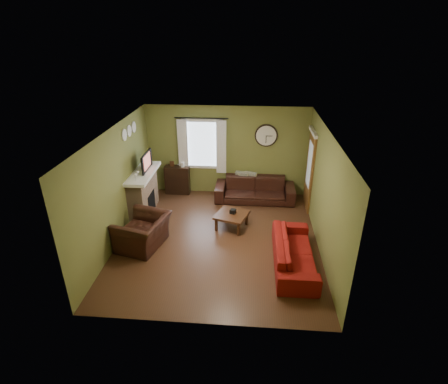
# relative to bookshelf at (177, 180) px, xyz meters

# --- Properties ---
(floor) EXTENTS (4.60, 5.20, 0.00)m
(floor) POSITION_rel_bookshelf_xyz_m (1.46, -2.43, -0.42)
(floor) COLOR #47291A
(floor) RESTS_ON ground
(ceiling) EXTENTS (4.60, 5.20, 0.00)m
(ceiling) POSITION_rel_bookshelf_xyz_m (1.46, -2.43, 2.18)
(ceiling) COLOR white
(ceiling) RESTS_ON ground
(wall_left) EXTENTS (0.00, 5.20, 2.60)m
(wall_left) POSITION_rel_bookshelf_xyz_m (-0.84, -2.43, 0.88)
(wall_left) COLOR olive
(wall_left) RESTS_ON ground
(wall_right) EXTENTS (0.00, 5.20, 2.60)m
(wall_right) POSITION_rel_bookshelf_xyz_m (3.76, -2.43, 0.88)
(wall_right) COLOR olive
(wall_right) RESTS_ON ground
(wall_back) EXTENTS (4.60, 0.00, 2.60)m
(wall_back) POSITION_rel_bookshelf_xyz_m (1.46, 0.17, 0.88)
(wall_back) COLOR olive
(wall_back) RESTS_ON ground
(wall_front) EXTENTS (4.60, 0.00, 2.60)m
(wall_front) POSITION_rel_bookshelf_xyz_m (1.46, -5.03, 0.88)
(wall_front) COLOR olive
(wall_front) RESTS_ON ground
(fireplace) EXTENTS (0.40, 1.40, 1.10)m
(fireplace) POSITION_rel_bookshelf_xyz_m (-0.64, -1.28, 0.13)
(fireplace) COLOR tan
(fireplace) RESTS_ON floor
(firebox) EXTENTS (0.04, 0.60, 0.55)m
(firebox) POSITION_rel_bookshelf_xyz_m (-0.45, -1.28, -0.12)
(firebox) COLOR black
(firebox) RESTS_ON fireplace
(mantel) EXTENTS (0.58, 1.60, 0.08)m
(mantel) POSITION_rel_bookshelf_xyz_m (-0.61, -1.28, 0.72)
(mantel) COLOR white
(mantel) RESTS_ON fireplace
(tv) EXTENTS (0.08, 0.60, 0.35)m
(tv) POSITION_rel_bookshelf_xyz_m (-0.59, -1.13, 0.93)
(tv) COLOR black
(tv) RESTS_ON mantel
(tv_screen) EXTENTS (0.02, 0.62, 0.36)m
(tv_screen) POSITION_rel_bookshelf_xyz_m (-0.51, -1.13, 0.99)
(tv_screen) COLOR #994C3F
(tv_screen) RESTS_ON mantel
(medallion_left) EXTENTS (0.28, 0.28, 0.03)m
(medallion_left) POSITION_rel_bookshelf_xyz_m (-0.82, -1.63, 1.83)
(medallion_left) COLOR white
(medallion_left) RESTS_ON wall_left
(medallion_mid) EXTENTS (0.28, 0.28, 0.03)m
(medallion_mid) POSITION_rel_bookshelf_xyz_m (-0.82, -1.28, 1.83)
(medallion_mid) COLOR white
(medallion_mid) RESTS_ON wall_left
(medallion_right) EXTENTS (0.28, 0.28, 0.03)m
(medallion_right) POSITION_rel_bookshelf_xyz_m (-0.82, -0.93, 1.83)
(medallion_right) COLOR white
(medallion_right) RESTS_ON wall_left
(window_pane) EXTENTS (1.00, 0.02, 1.30)m
(window_pane) POSITION_rel_bookshelf_xyz_m (0.76, 0.15, 1.08)
(window_pane) COLOR silver
(window_pane) RESTS_ON wall_back
(curtain_rod) EXTENTS (0.03, 0.03, 1.50)m
(curtain_rod) POSITION_rel_bookshelf_xyz_m (0.76, 0.05, 1.85)
(curtain_rod) COLOR black
(curtain_rod) RESTS_ON wall_back
(curtain_left) EXTENTS (0.28, 0.04, 1.55)m
(curtain_left) POSITION_rel_bookshelf_xyz_m (0.21, 0.05, 1.03)
(curtain_left) COLOR white
(curtain_left) RESTS_ON wall_back
(curtain_right) EXTENTS (0.28, 0.04, 1.55)m
(curtain_right) POSITION_rel_bookshelf_xyz_m (1.31, 0.05, 1.03)
(curtain_right) COLOR white
(curtain_right) RESTS_ON wall_back
(wall_clock) EXTENTS (0.64, 0.06, 0.64)m
(wall_clock) POSITION_rel_bookshelf_xyz_m (2.56, 0.12, 1.38)
(wall_clock) COLOR white
(wall_clock) RESTS_ON wall_back
(door) EXTENTS (0.05, 0.90, 2.10)m
(door) POSITION_rel_bookshelf_xyz_m (3.73, -0.58, 0.63)
(door) COLOR brown
(door) RESTS_ON floor
(bookshelf) EXTENTS (0.71, 0.30, 0.85)m
(bookshelf) POSITION_rel_bookshelf_xyz_m (0.00, 0.00, 0.00)
(bookshelf) COLOR black
(bookshelf) RESTS_ON floor
(book) EXTENTS (0.16, 0.21, 0.02)m
(book) POSITION_rel_bookshelf_xyz_m (-0.01, 0.21, 0.54)
(book) COLOR #3E2111
(book) RESTS_ON bookshelf
(sofa_brown) EXTENTS (2.24, 0.88, 0.66)m
(sofa_brown) POSITION_rel_bookshelf_xyz_m (2.30, -0.29, -0.10)
(sofa_brown) COLOR black
(sofa_brown) RESTS_ON floor
(pillow_left) EXTENTS (0.38, 0.22, 0.36)m
(pillow_left) POSITION_rel_bookshelf_xyz_m (2.17, 0.04, 0.13)
(pillow_left) COLOR #9C9F8A
(pillow_left) RESTS_ON sofa_brown
(pillow_right) EXTENTS (0.39, 0.20, 0.37)m
(pillow_right) POSITION_rel_bookshelf_xyz_m (1.91, 0.03, 0.13)
(pillow_right) COLOR #9C9F8A
(pillow_right) RESTS_ON sofa_brown
(sofa_red) EXTENTS (0.81, 2.08, 0.61)m
(sofa_red) POSITION_rel_bookshelf_xyz_m (3.12, -3.25, -0.12)
(sofa_red) COLOR maroon
(sofa_red) RESTS_ON floor
(armchair) EXTENTS (1.22, 1.33, 0.73)m
(armchair) POSITION_rel_bookshelf_xyz_m (-0.21, -2.83, -0.06)
(armchair) COLOR black
(armchair) RESTS_ON floor
(coffee_table) EXTENTS (0.92, 0.92, 0.39)m
(coffee_table) POSITION_rel_bookshelf_xyz_m (1.74, -1.87, -0.23)
(coffee_table) COLOR #3E2111
(coffee_table) RESTS_ON floor
(tissue_box) EXTENTS (0.17, 0.17, 0.10)m
(tissue_box) POSITION_rel_bookshelf_xyz_m (1.76, -1.83, -0.02)
(tissue_box) COLOR black
(tissue_box) RESTS_ON coffee_table
(wine_glass_a) EXTENTS (0.07, 0.07, 0.19)m
(wine_glass_a) POSITION_rel_bookshelf_xyz_m (-0.59, -1.85, 0.85)
(wine_glass_a) COLOR white
(wine_glass_a) RESTS_ON mantel
(wine_glass_b) EXTENTS (0.07, 0.07, 0.19)m
(wine_glass_b) POSITION_rel_bookshelf_xyz_m (-0.59, -1.68, 0.85)
(wine_glass_b) COLOR white
(wine_glass_b) RESTS_ON mantel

